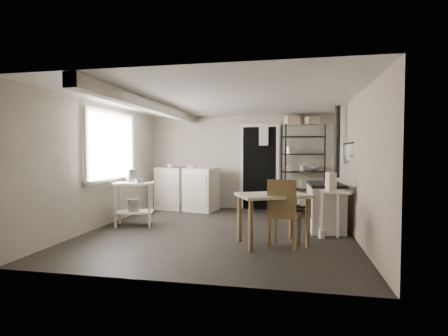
% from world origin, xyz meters
% --- Properties ---
extents(floor, '(5.00, 5.00, 0.00)m').
position_xyz_m(floor, '(0.00, 0.00, 0.00)').
color(floor, black).
rests_on(floor, ground).
extents(ceiling, '(5.00, 5.00, 0.00)m').
position_xyz_m(ceiling, '(0.00, 0.00, 2.30)').
color(ceiling, beige).
rests_on(ceiling, wall_back).
extents(wall_back, '(4.50, 0.02, 2.30)m').
position_xyz_m(wall_back, '(0.00, 2.50, 1.15)').
color(wall_back, '#ADA394').
rests_on(wall_back, ground).
extents(wall_front, '(4.50, 0.02, 2.30)m').
position_xyz_m(wall_front, '(0.00, -2.50, 1.15)').
color(wall_front, '#ADA394').
rests_on(wall_front, ground).
extents(wall_left, '(0.02, 5.00, 2.30)m').
position_xyz_m(wall_left, '(-2.25, 0.00, 1.15)').
color(wall_left, '#ADA394').
rests_on(wall_left, ground).
extents(wall_right, '(0.02, 5.00, 2.30)m').
position_xyz_m(wall_right, '(2.25, 0.00, 1.15)').
color(wall_right, '#ADA394').
rests_on(wall_right, ground).
extents(window, '(0.12, 1.76, 1.28)m').
position_xyz_m(window, '(-2.22, 0.20, 1.50)').
color(window, silver).
rests_on(window, wall_left).
extents(doorway, '(0.96, 0.10, 2.08)m').
position_xyz_m(doorway, '(0.45, 2.47, 1.00)').
color(doorway, silver).
rests_on(doorway, ground).
extents(ceiling_beam, '(0.18, 5.00, 0.18)m').
position_xyz_m(ceiling_beam, '(-1.20, 0.00, 2.20)').
color(ceiling_beam, silver).
rests_on(ceiling_beam, ceiling).
extents(wallpaper_panel, '(0.01, 5.00, 2.30)m').
position_xyz_m(wallpaper_panel, '(2.24, 0.00, 1.15)').
color(wallpaper_panel, '#BBAA98').
rests_on(wallpaper_panel, wall_right).
extents(utensil_rail, '(0.06, 1.20, 0.44)m').
position_xyz_m(utensil_rail, '(2.19, 0.60, 1.55)').
color(utensil_rail, '#A5A5A7').
rests_on(utensil_rail, wall_right).
extents(prep_table, '(0.84, 0.70, 0.82)m').
position_xyz_m(prep_table, '(-1.70, 0.13, 0.40)').
color(prep_table, silver).
rests_on(prep_table, ground).
extents(stockpot, '(0.27, 0.27, 0.25)m').
position_xyz_m(stockpot, '(-1.78, 0.19, 0.94)').
color(stockpot, '#A5A5A7').
rests_on(stockpot, prep_table).
extents(saucepan, '(0.22, 0.22, 0.09)m').
position_xyz_m(saucepan, '(-1.56, 0.05, 0.85)').
color(saucepan, '#A5A5A7').
rests_on(saucepan, prep_table).
extents(bucket, '(0.24, 0.24, 0.23)m').
position_xyz_m(bucket, '(-1.70, 0.10, 0.39)').
color(bucket, '#A5A5A7').
rests_on(bucket, prep_table).
extents(base_cabinets, '(1.65, 0.96, 1.02)m').
position_xyz_m(base_cabinets, '(-1.26, 2.05, 0.46)').
color(base_cabinets, beige).
rests_on(base_cabinets, ground).
extents(mixing_bowl, '(0.36, 0.36, 0.07)m').
position_xyz_m(mixing_bowl, '(-1.14, 2.02, 0.96)').
color(mixing_bowl, white).
rests_on(mixing_bowl, base_cabinets).
extents(counter_cup, '(0.17, 0.17, 0.10)m').
position_xyz_m(counter_cup, '(-1.65, 1.94, 0.97)').
color(counter_cup, white).
rests_on(counter_cup, base_cabinets).
extents(shelf_rack, '(1.03, 0.64, 2.03)m').
position_xyz_m(shelf_rack, '(1.48, 2.31, 0.95)').
color(shelf_rack, black).
rests_on(shelf_rack, ground).
extents(shelf_jar, '(0.09, 0.10, 0.18)m').
position_xyz_m(shelf_jar, '(1.14, 2.25, 1.36)').
color(shelf_jar, white).
rests_on(shelf_jar, shelf_rack).
extents(storage_box_a, '(0.38, 0.35, 0.21)m').
position_xyz_m(storage_box_a, '(1.22, 2.36, 2.01)').
color(storage_box_a, beige).
rests_on(storage_box_a, shelf_rack).
extents(storage_box_b, '(0.35, 0.34, 0.18)m').
position_xyz_m(storage_box_b, '(1.67, 2.29, 1.99)').
color(storage_box_b, beige).
rests_on(storage_box_b, shelf_rack).
extents(stove, '(0.64, 1.09, 0.83)m').
position_xyz_m(stove, '(1.82, 0.47, 0.44)').
color(stove, beige).
rests_on(stove, ground).
extents(stovepipe, '(0.11, 0.11, 1.34)m').
position_xyz_m(stovepipe, '(2.07, 0.97, 1.59)').
color(stovepipe, black).
rests_on(stovepipe, stove).
extents(side_ledge, '(0.56, 0.42, 0.77)m').
position_xyz_m(side_ledge, '(1.95, -0.15, 0.43)').
color(side_ledge, silver).
rests_on(side_ledge, ground).
extents(oats_box, '(0.16, 0.22, 0.30)m').
position_xyz_m(oats_box, '(1.85, -0.13, 1.01)').
color(oats_box, beige).
rests_on(oats_box, side_ledge).
extents(work_table, '(1.21, 1.06, 0.77)m').
position_xyz_m(work_table, '(0.95, -0.76, 0.38)').
color(work_table, beige).
rests_on(work_table, ground).
extents(table_cup, '(0.14, 0.14, 0.10)m').
position_xyz_m(table_cup, '(1.21, -0.82, 0.81)').
color(table_cup, white).
rests_on(table_cup, work_table).
extents(chair, '(0.49, 0.51, 1.00)m').
position_xyz_m(chair, '(1.13, -0.83, 0.48)').
color(chair, brown).
rests_on(chair, ground).
extents(flour_sack, '(0.46, 0.39, 0.53)m').
position_xyz_m(flour_sack, '(1.13, 1.92, 0.24)').
color(flour_sack, beige).
rests_on(flour_sack, ground).
extents(floor_crock, '(0.11, 0.11, 0.14)m').
position_xyz_m(floor_crock, '(1.72, -0.22, 0.07)').
color(floor_crock, white).
rests_on(floor_crock, ground).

